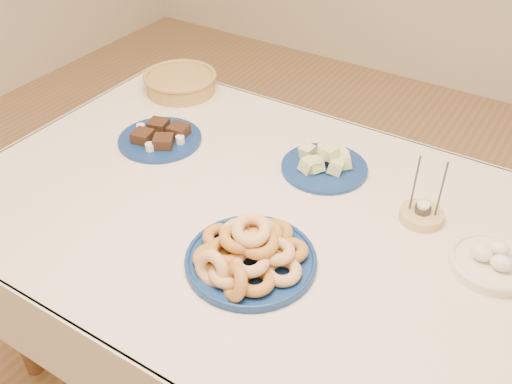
% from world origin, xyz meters
% --- Properties ---
extents(ground, '(5.00, 5.00, 0.00)m').
position_xyz_m(ground, '(0.00, 0.00, 0.00)').
color(ground, olive).
rests_on(ground, ground).
extents(dining_table, '(1.71, 1.11, 0.75)m').
position_xyz_m(dining_table, '(0.00, 0.00, 0.64)').
color(dining_table, brown).
rests_on(dining_table, ground).
extents(donut_platter, '(0.39, 0.39, 0.15)m').
position_xyz_m(donut_platter, '(0.07, -0.19, 0.79)').
color(donut_platter, navy).
rests_on(donut_platter, dining_table).
extents(melon_plate, '(0.31, 0.31, 0.08)m').
position_xyz_m(melon_plate, '(0.04, 0.26, 0.77)').
color(melon_plate, navy).
rests_on(melon_plate, dining_table).
extents(brownie_plate, '(0.33, 0.33, 0.05)m').
position_xyz_m(brownie_plate, '(-0.47, 0.12, 0.76)').
color(brownie_plate, navy).
rests_on(brownie_plate, dining_table).
extents(wicker_basket, '(0.29, 0.29, 0.07)m').
position_xyz_m(wicker_basket, '(-0.62, 0.42, 0.79)').
color(wicker_basket, olive).
rests_on(wicker_basket, dining_table).
extents(candle_holder, '(0.13, 0.13, 0.19)m').
position_xyz_m(candle_holder, '(0.36, 0.19, 0.77)').
color(candle_holder, tan).
rests_on(candle_holder, dining_table).
extents(egg_bowl, '(0.21, 0.21, 0.07)m').
position_xyz_m(egg_bowl, '(0.56, 0.10, 0.77)').
color(egg_bowl, silver).
rests_on(egg_bowl, dining_table).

